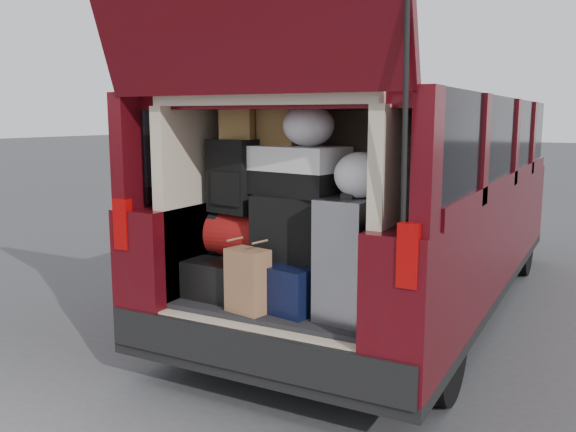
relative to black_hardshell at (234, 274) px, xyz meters
The scene contains 15 objects.
ground 0.79m from the black_hardshell, 20.08° to the right, with size 80.00×80.00×0.00m, color #39393B.
minivan 1.77m from the black_hardshell, 76.80° to the left, with size 1.90×5.35×2.77m.
load_floor 0.57m from the black_hardshell, 17.79° to the left, with size 1.24×1.05×0.55m, color black.
black_hardshell is the anchor object (origin of this frame).
navy_hardshell 0.44m from the black_hardshell, ahead, with size 0.50×0.61×0.27m, color black.
silver_roller 0.86m from the black_hardshell, ahead, with size 0.28×0.44×0.66m, color silver.
kraft_bag 0.41m from the black_hardshell, 46.10° to the right, with size 0.23×0.15×0.36m, color #9D6A46.
red_duffel 0.26m from the black_hardshell, 25.19° to the left, with size 0.43×0.28×0.28m, color maroon.
black_soft_case 0.58m from the black_hardshell, ahead, with size 0.52×0.31×0.37m, color black.
backpack 0.62m from the black_hardshell, ahead, with size 0.31×0.19×0.45m, color black.
twotone_duffel 0.78m from the black_hardshell, ahead, with size 0.63×0.33×0.28m, color silver.
grocery_sack_lower 0.93m from the black_hardshell, 19.07° to the left, with size 0.20×0.16×0.18m, color olive.
grocery_sack_upper 0.98m from the black_hardshell, 24.29° to the left, with size 0.25×0.20×0.25m, color olive.
plastic_bag_center 1.05m from the black_hardshell, ahead, with size 0.30×0.28×0.24m, color white.
plastic_bag_right 1.10m from the black_hardshell, ahead, with size 0.28×0.26×0.24m, color white.
Camera 1 is at (1.65, -2.96, 1.64)m, focal length 38.00 mm.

